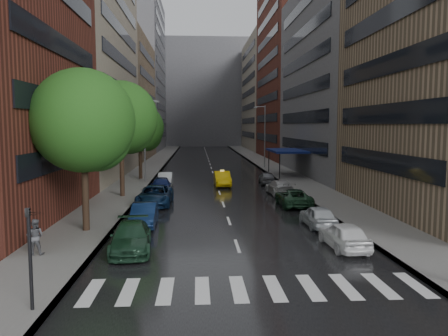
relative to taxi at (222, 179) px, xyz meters
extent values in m
plane|color=gray|center=(-0.52, -26.71, -0.76)|extent=(220.00, 220.00, 0.00)
cube|color=black|center=(-0.52, 23.29, -0.75)|extent=(14.00, 140.00, 0.01)
cube|color=gray|center=(-9.52, 23.29, -0.68)|extent=(4.00, 140.00, 0.15)
cube|color=gray|center=(8.48, 23.29, -0.68)|extent=(4.00, 140.00, 0.15)
cube|color=silver|center=(-6.62, -28.71, -0.74)|extent=(0.55, 2.80, 0.01)
cube|color=silver|center=(-5.22, -28.71, -0.74)|extent=(0.55, 2.80, 0.01)
cube|color=silver|center=(-3.82, -28.71, -0.74)|extent=(0.55, 2.80, 0.01)
cube|color=silver|center=(-2.42, -28.71, -0.74)|extent=(0.55, 2.80, 0.01)
cube|color=silver|center=(-1.02, -28.71, -0.74)|extent=(0.55, 2.80, 0.01)
cube|color=silver|center=(0.38, -28.71, -0.74)|extent=(0.55, 2.80, 0.01)
cube|color=silver|center=(1.78, -28.71, -0.74)|extent=(0.55, 2.80, 0.01)
cube|color=silver|center=(3.18, -28.71, -0.74)|extent=(0.55, 2.80, 0.01)
cube|color=silver|center=(4.58, -28.71, -0.74)|extent=(0.55, 2.80, 0.01)
cube|color=silver|center=(5.98, -28.71, -0.74)|extent=(0.55, 2.80, 0.01)
cube|color=gray|center=(-15.52, 9.29, 16.24)|extent=(8.00, 28.00, 34.00)
cube|color=#937A5B|center=(-15.52, 37.29, 10.24)|extent=(8.00, 28.00, 22.00)
cube|color=slate|center=(-15.52, 67.29, 18.24)|extent=(8.00, 32.00, 38.00)
cube|color=slate|center=(14.48, 9.29, 11.24)|extent=(8.00, 28.00, 24.00)
cube|color=maroon|center=(14.48, 37.29, 17.24)|extent=(8.00, 28.00, 36.00)
cube|color=gray|center=(14.48, 67.29, 13.24)|extent=(8.00, 32.00, 28.00)
cube|color=slate|center=(-0.52, 91.29, 15.24)|extent=(40.00, 14.00, 32.00)
cylinder|color=#382619|center=(-9.12, -19.28, 1.86)|extent=(0.40, 0.40, 5.24)
sphere|color=#1E5116|center=(-9.12, -19.28, 5.79)|extent=(5.99, 5.99, 5.99)
cylinder|color=#382619|center=(-9.12, -6.74, 2.02)|extent=(0.40, 0.40, 5.55)
sphere|color=#1E5116|center=(-9.12, -6.74, 6.18)|extent=(6.35, 6.35, 6.35)
cylinder|color=#382619|center=(-9.12, 5.61, 1.65)|extent=(0.40, 0.40, 4.81)
sphere|color=#1E5116|center=(-9.12, 5.61, 5.26)|extent=(5.50, 5.50, 5.50)
imported|color=yellow|center=(0.00, 0.00, 0.00)|extent=(1.74, 4.64, 1.51)
imported|color=#1B3C28|center=(-5.92, -23.29, -0.06)|extent=(2.38, 4.98, 1.40)
imported|color=#0E1F43|center=(-5.92, -17.79, -0.05)|extent=(1.57, 4.32, 1.42)
imported|color=#0D213E|center=(-5.92, -10.72, 0.02)|extent=(2.73, 5.63, 1.54)
imported|color=#0E1843|center=(-5.92, -5.09, 0.03)|extent=(2.21, 4.77, 1.58)
imported|color=silver|center=(-5.92, 0.53, -0.07)|extent=(1.47, 4.18, 1.37)
imported|color=white|center=(4.88, -23.53, -0.06)|extent=(1.81, 4.16, 1.39)
imported|color=silver|center=(4.88, -18.70, -0.08)|extent=(1.70, 3.99, 1.34)
imported|color=#1C3F27|center=(4.88, -11.80, -0.07)|extent=(2.32, 4.95, 1.37)
imported|color=#BABABA|center=(4.88, -6.09, -0.08)|extent=(2.20, 4.79, 1.36)
imported|color=slate|center=(4.88, 1.18, -0.10)|extent=(1.73, 3.94, 1.32)
imported|color=#56575C|center=(-10.31, -24.09, 0.25)|extent=(0.84, 0.66, 1.71)
imported|color=black|center=(-10.31, -24.09, 1.04)|extent=(0.96, 0.98, 0.88)
cylinder|color=black|center=(-8.12, -30.49, 0.99)|extent=(0.12, 0.12, 3.20)
imported|color=black|center=(-8.12, -30.49, 2.39)|extent=(0.18, 0.15, 0.90)
cylinder|color=gray|center=(-8.32, 3.29, 3.89)|extent=(0.18, 0.18, 9.00)
cube|color=gray|center=(-6.92, 3.29, 8.09)|extent=(0.50, 0.22, 0.16)
cylinder|color=gray|center=(7.28, 18.29, 3.89)|extent=(0.18, 0.18, 9.00)
cube|color=gray|center=(5.88, 18.29, 8.09)|extent=(0.50, 0.22, 0.16)
cube|color=navy|center=(8.48, 8.29, 2.39)|extent=(4.00, 8.00, 0.25)
cylinder|color=black|center=(6.88, 4.49, 0.89)|extent=(0.12, 0.12, 3.00)
cylinder|color=black|center=(6.88, 12.09, 0.89)|extent=(0.12, 0.12, 3.00)
camera|label=1|loc=(-2.58, -44.92, 5.53)|focal=35.00mm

